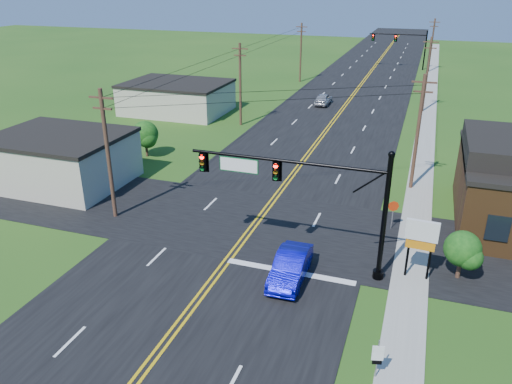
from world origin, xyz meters
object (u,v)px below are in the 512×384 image
at_px(signal_mast_far, 401,43).
at_px(blue_car, 290,267).
at_px(route_sign, 378,357).
at_px(stop_sign, 393,209).
at_px(signal_mast_main, 303,190).

xyz_separation_m(signal_mast_far, blue_car, (-0.24, -73.67, -3.77)).
bearing_deg(signal_mast_far, route_sign, -86.33).
bearing_deg(blue_car, stop_sign, 57.82).
bearing_deg(signal_mast_far, signal_mast_main, -90.08).
distance_m(signal_mast_main, signal_mast_far, 72.00).
bearing_deg(route_sign, signal_mast_far, 79.57).
height_order(signal_mast_main, stop_sign, signal_mast_main).
relative_size(signal_mast_far, route_sign, 5.59).
distance_m(signal_mast_main, blue_car, 4.32).
bearing_deg(blue_car, route_sign, -49.95).
xyz_separation_m(signal_mast_far, stop_sign, (4.52, -65.65, -3.08)).
height_order(route_sign, stop_sign, stop_sign).
height_order(blue_car, route_sign, route_sign).
bearing_deg(signal_mast_main, stop_sign, 53.93).
bearing_deg(route_sign, blue_car, 117.42).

